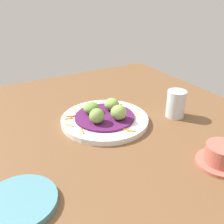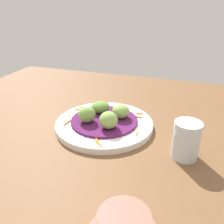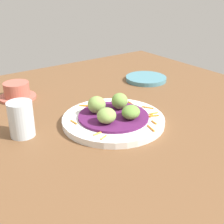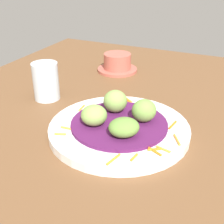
# 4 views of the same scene
# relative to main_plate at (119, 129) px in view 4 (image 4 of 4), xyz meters

# --- Properties ---
(table_surface) EXTENTS (1.10, 1.10, 0.02)m
(table_surface) POSITION_rel_main_plate_xyz_m (0.06, 0.05, -0.02)
(table_surface) COLOR brown
(table_surface) RESTS_ON ground
(main_plate) EXTENTS (0.27, 0.27, 0.02)m
(main_plate) POSITION_rel_main_plate_xyz_m (0.00, 0.00, 0.00)
(main_plate) COLOR white
(main_plate) RESTS_ON table_surface
(cabbage_bed) EXTENTS (0.19, 0.19, 0.01)m
(cabbage_bed) POSITION_rel_main_plate_xyz_m (-0.00, 0.00, 0.01)
(cabbage_bed) COLOR #51194C
(cabbage_bed) RESTS_ON main_plate
(carrot_garnish) EXTENTS (0.23, 0.25, 0.00)m
(carrot_garnish) POSITION_rel_main_plate_xyz_m (0.03, -0.01, 0.01)
(carrot_garnish) COLOR orange
(carrot_garnish) RESTS_ON main_plate
(guac_scoop_left) EXTENTS (0.07, 0.07, 0.03)m
(guac_scoop_left) POSITION_rel_main_plate_xyz_m (0.03, -0.04, 0.03)
(guac_scoop_left) COLOR olive
(guac_scoop_left) RESTS_ON cabbage_bed
(guac_scoop_center) EXTENTS (0.07, 0.07, 0.04)m
(guac_scoop_center) POSITION_rel_main_plate_xyz_m (0.04, 0.03, 0.04)
(guac_scoop_center) COLOR #759E47
(guac_scoop_center) RESTS_ON cabbage_bed
(guac_scoop_right) EXTENTS (0.07, 0.07, 0.05)m
(guac_scoop_right) POSITION_rel_main_plate_xyz_m (-0.03, 0.04, 0.04)
(guac_scoop_right) COLOR #84A851
(guac_scoop_right) RESTS_ON cabbage_bed
(guac_scoop_back) EXTENTS (0.07, 0.07, 0.04)m
(guac_scoop_back) POSITION_rel_main_plate_xyz_m (-0.04, -0.03, 0.03)
(guac_scoop_back) COLOR #84A851
(guac_scoop_back) RESTS_ON cabbage_bed
(terracotta_bowl) EXTENTS (0.12, 0.12, 0.05)m
(terracotta_bowl) POSITION_rel_main_plate_xyz_m (-0.15, 0.32, 0.01)
(terracotta_bowl) COLOR #B75B4C
(terracotta_bowl) RESTS_ON table_surface
(water_glass) EXTENTS (0.06, 0.06, 0.09)m
(water_glass) POSITION_rel_main_plate_xyz_m (-0.22, 0.08, 0.04)
(water_glass) COLOR silver
(water_glass) RESTS_ON table_surface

